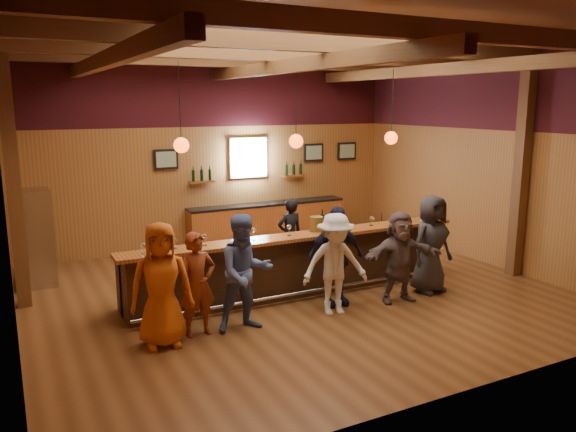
{
  "coord_description": "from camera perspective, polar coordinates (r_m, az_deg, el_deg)",
  "views": [
    {
      "loc": [
        -4.5,
        -8.46,
        3.34
      ],
      "look_at": [
        0.0,
        0.3,
        1.35
      ],
      "focal_mm": 35.0,
      "sensor_mm": 36.0,
      "label": 1
    }
  ],
  "objects": [
    {
      "name": "room",
      "position": [
        9.63,
        0.67,
        10.67
      ],
      "size": [
        9.04,
        9.0,
        4.52
      ],
      "color": "brown",
      "rests_on": "ground"
    },
    {
      "name": "bar_counter",
      "position": [
        10.12,
        0.47,
        -4.74
      ],
      "size": [
        6.3,
        1.07,
        1.11
      ],
      "color": "black",
      "rests_on": "ground"
    },
    {
      "name": "back_bar_cabinet",
      "position": [
        13.75,
        -2.06,
        -0.6
      ],
      "size": [
        4.0,
        0.52,
        0.95
      ],
      "color": "brown",
      "rests_on": "ground"
    },
    {
      "name": "window",
      "position": [
        13.55,
        -4.06,
        5.94
      ],
      "size": [
        0.95,
        0.09,
        0.95
      ],
      "color": "silver",
      "rests_on": "room"
    },
    {
      "name": "framed_pictures",
      "position": [
        13.9,
        -0.74,
        6.31
      ],
      "size": [
        5.35,
        0.05,
        0.45
      ],
      "color": "black",
      "rests_on": "room"
    },
    {
      "name": "wine_shelves",
      "position": [
        13.54,
        -3.92,
        4.11
      ],
      "size": [
        3.0,
        0.18,
        0.3
      ],
      "color": "brown",
      "rests_on": "room"
    },
    {
      "name": "pendant_lights",
      "position": [
        9.6,
        0.82,
        7.65
      ],
      "size": [
        4.24,
        0.24,
        1.37
      ],
      "color": "black",
      "rests_on": "room"
    },
    {
      "name": "stainless_fridge",
      "position": [
        11.33,
        -24.51,
        -2.06
      ],
      "size": [
        0.7,
        0.7,
        1.8
      ],
      "primitive_type": "cube",
      "color": "silver",
      "rests_on": "ground"
    },
    {
      "name": "customer_orange",
      "position": [
        7.97,
        -12.75,
        -6.84
      ],
      "size": [
        0.93,
        0.67,
        1.76
      ],
      "primitive_type": "imported",
      "rotation": [
        0.0,
        0.0,
        -0.14
      ],
      "color": "#BA4E11",
      "rests_on": "ground"
    },
    {
      "name": "customer_redvest",
      "position": [
        8.26,
        -9.17,
        -6.86
      ],
      "size": [
        0.59,
        0.42,
        1.54
      ],
      "primitive_type": "imported",
      "rotation": [
        0.0,
        0.0,
        0.1
      ],
      "color": "maroon",
      "rests_on": "ground"
    },
    {
      "name": "customer_denim",
      "position": [
        8.34,
        -4.36,
        -5.77
      ],
      "size": [
        0.89,
        0.71,
        1.76
      ],
      "primitive_type": "imported",
      "rotation": [
        0.0,
        0.0,
        -0.05
      ],
      "color": "#5065A0",
      "rests_on": "ground"
    },
    {
      "name": "customer_white",
      "position": [
        8.98,
        4.79,
        -4.9
      ],
      "size": [
        1.18,
        0.84,
        1.64
      ],
      "primitive_type": "imported",
      "rotation": [
        0.0,
        0.0,
        -0.24
      ],
      "color": "silver",
      "rests_on": "ground"
    },
    {
      "name": "customer_navy",
      "position": [
        9.36,
        4.81,
        -4.09
      ],
      "size": [
        1.02,
        0.49,
        1.69
      ],
      "primitive_type": "imported",
      "rotation": [
        0.0,
        0.0,
        -0.08
      ],
      "color": "#1A1B34",
      "rests_on": "ground"
    },
    {
      "name": "customer_brown",
      "position": [
        9.69,
        11.25,
        -4.09
      ],
      "size": [
        1.5,
        0.65,
        1.57
      ],
      "primitive_type": "imported",
      "rotation": [
        0.0,
        0.0,
        -0.13
      ],
      "color": "#604E4D",
      "rests_on": "ground"
    },
    {
      "name": "customer_dark",
      "position": [
        10.29,
        14.33,
        -2.78
      ],
      "size": [
        0.92,
        0.66,
        1.76
      ],
      "primitive_type": "imported",
      "rotation": [
        0.0,
        0.0,
        0.12
      ],
      "color": "#2A2A2C",
      "rests_on": "ground"
    },
    {
      "name": "bartender",
      "position": [
        11.18,
        0.18,
        -1.98
      ],
      "size": [
        0.57,
        0.39,
        1.5
      ],
      "primitive_type": "imported",
      "rotation": [
        0.0,
        0.0,
        3.2
      ],
      "color": "black",
      "rests_on": "ground"
    },
    {
      "name": "ice_bucket",
      "position": [
        9.92,
        2.9,
        -0.81
      ],
      "size": [
        0.24,
        0.24,
        0.26
      ],
      "primitive_type": "cylinder",
      "color": "olive",
      "rests_on": "bar_counter"
    },
    {
      "name": "bottle_a",
      "position": [
        10.04,
        3.5,
        -0.6
      ],
      "size": [
        0.08,
        0.08,
        0.36
      ],
      "color": "black",
      "rests_on": "bar_counter"
    },
    {
      "name": "bottle_b",
      "position": [
        10.13,
        4.53,
        -0.6
      ],
      "size": [
        0.07,
        0.07,
        0.32
      ],
      "color": "black",
      "rests_on": "bar_counter"
    },
    {
      "name": "glass_a",
      "position": [
        8.71,
        -14.52,
        -2.95
      ],
      "size": [
        0.08,
        0.08,
        0.17
      ],
      "color": "silver",
      "rests_on": "bar_counter"
    },
    {
      "name": "glass_b",
      "position": [
        8.9,
        -11.45,
        -2.49
      ],
      "size": [
        0.08,
        0.08,
        0.18
      ],
      "color": "silver",
      "rests_on": "bar_counter"
    },
    {
      "name": "glass_c",
      "position": [
        9.01,
        -8.49,
        -2.13
      ],
      "size": [
        0.09,
        0.09,
        0.19
      ],
      "color": "silver",
      "rests_on": "bar_counter"
    },
    {
      "name": "glass_d",
      "position": [
        9.31,
        -3.51,
        -1.56
      ],
      "size": [
        0.09,
        0.09,
        0.2
      ],
      "color": "silver",
      "rests_on": "bar_counter"
    },
    {
      "name": "glass_e",
      "position": [
        9.57,
        0.11,
        -1.2
      ],
      "size": [
        0.09,
        0.09,
        0.19
      ],
      "color": "silver",
      "rests_on": "bar_counter"
    },
    {
      "name": "glass_f",
      "position": [
        10.16,
        5.88,
        -0.59
      ],
      "size": [
        0.08,
        0.08,
        0.17
      ],
      "color": "silver",
      "rests_on": "bar_counter"
    },
    {
      "name": "glass_g",
      "position": [
        10.47,
        8.5,
        -0.28
      ],
      "size": [
        0.08,
        0.08,
        0.18
      ],
      "color": "silver",
      "rests_on": "bar_counter"
    },
    {
      "name": "glass_h",
      "position": [
        10.7,
        11.06,
        -0.1
      ],
      "size": [
        0.08,
        0.08,
        0.18
      ],
      "color": "silver",
      "rests_on": "bar_counter"
    }
  ]
}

